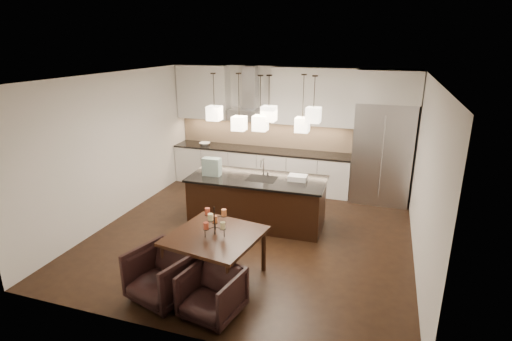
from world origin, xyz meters
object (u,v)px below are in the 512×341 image
(dining_table, at_px, (216,257))
(island_body, at_px, (257,201))
(refrigerator, at_px, (382,153))
(armchair_left, at_px, (162,275))
(armchair_right, at_px, (212,293))

(dining_table, bearing_deg, island_body, 99.24)
(refrigerator, relative_size, armchair_left, 2.72)
(armchair_left, height_order, armchair_right, armchair_left)
(refrigerator, relative_size, island_body, 0.87)
(armchair_left, bearing_deg, island_body, 96.61)
(refrigerator, relative_size, dining_table, 1.79)
(dining_table, relative_size, armchair_right, 1.72)
(refrigerator, bearing_deg, armchair_right, -111.75)
(armchair_left, xyz_separation_m, armchair_right, (0.77, -0.12, -0.04))
(dining_table, xyz_separation_m, armchair_left, (-0.49, -0.66, -0.00))
(island_body, relative_size, armchair_right, 3.54)
(armchair_right, bearing_deg, armchair_left, -177.56)
(armchair_left, relative_size, armchair_right, 1.13)
(island_body, distance_m, dining_table, 2.00)
(dining_table, xyz_separation_m, armchair_right, (0.28, -0.77, -0.04))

